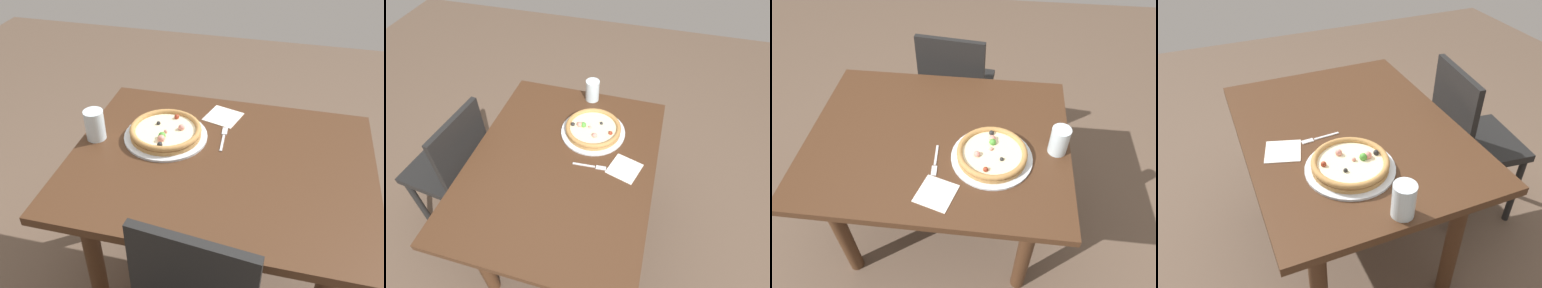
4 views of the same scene
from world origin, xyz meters
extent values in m
plane|color=brown|center=(0.00, 0.00, 0.00)|extent=(6.00, 6.00, 0.00)
cube|color=#472B19|center=(0.00, 0.00, 0.72)|extent=(1.16, 0.90, 0.03)
cylinder|color=#472B19|center=(-0.43, -0.30, 0.35)|extent=(0.07, 0.07, 0.70)
cylinder|color=#472B19|center=(0.43, -0.30, 0.35)|extent=(0.07, 0.07, 0.70)
cylinder|color=#472B19|center=(-0.43, 0.30, 0.35)|extent=(0.07, 0.07, 0.70)
cylinder|color=black|center=(0.15, -0.92, 0.22)|extent=(0.04, 0.04, 0.44)
cylinder|color=black|center=(-0.19, -0.88, 0.22)|extent=(0.04, 0.04, 0.44)
cylinder|color=black|center=(0.19, -0.58, 0.22)|extent=(0.04, 0.04, 0.44)
cylinder|color=black|center=(-0.15, -0.54, 0.22)|extent=(0.04, 0.04, 0.44)
cube|color=black|center=(0.00, -0.73, 0.46)|extent=(0.44, 0.44, 0.04)
cube|color=black|center=(0.02, -0.55, 0.69)|extent=(0.38, 0.07, 0.42)
cylinder|color=silver|center=(-0.25, 0.10, 0.74)|extent=(0.34, 0.34, 0.01)
cylinder|color=#B78447|center=(-0.25, 0.10, 0.75)|extent=(0.29, 0.29, 0.02)
cylinder|color=beige|center=(-0.25, 0.10, 0.76)|extent=(0.26, 0.26, 0.01)
torus|color=#B78447|center=(-0.25, 0.10, 0.77)|extent=(0.29, 0.29, 0.02)
sphere|color=#E58C7F|center=(-0.18, 0.12, 0.77)|extent=(0.03, 0.03, 0.03)
sphere|color=#E58C7F|center=(-0.24, 0.08, 0.77)|extent=(0.02, 0.02, 0.02)
sphere|color=#4C9E38|center=(-0.24, 0.05, 0.78)|extent=(0.03, 0.03, 0.03)
sphere|color=#262626|center=(-0.29, 0.13, 0.77)|extent=(0.02, 0.02, 0.02)
sphere|color=maroon|center=(-0.23, 0.20, 0.77)|extent=(0.02, 0.02, 0.02)
sphere|color=#262626|center=(-0.24, -0.01, 0.77)|extent=(0.02, 0.02, 0.02)
sphere|color=#E58C7F|center=(-0.24, 0.03, 0.78)|extent=(0.03, 0.03, 0.03)
cube|color=silver|center=(-0.01, 0.11, 0.73)|extent=(0.02, 0.11, 0.00)
cube|color=silver|center=(-0.02, 0.19, 0.73)|extent=(0.03, 0.05, 0.00)
cylinder|color=silver|center=(-0.52, 0.03, 0.80)|extent=(0.08, 0.08, 0.13)
cube|color=white|center=(-0.04, 0.30, 0.73)|extent=(0.17, 0.17, 0.00)
camera|label=1|loc=(0.20, -1.26, 1.74)|focal=39.62mm
camera|label=2|loc=(0.95, 0.35, 1.95)|focal=30.02mm
camera|label=3|loc=(-0.24, 1.10, 1.87)|focal=33.54mm
camera|label=4|loc=(-1.29, 0.53, 1.70)|focal=36.91mm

